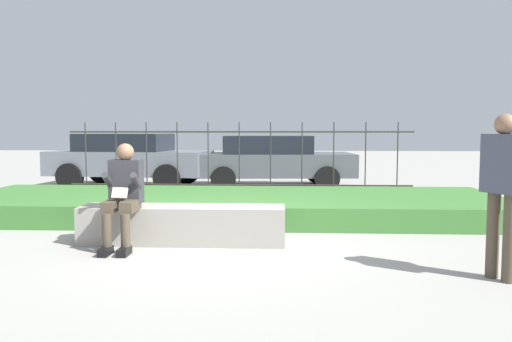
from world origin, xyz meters
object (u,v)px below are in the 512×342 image
Objects in this scene: person_passerby at (503,183)px; person_seated_reader at (124,191)px; car_parked_center at (272,160)px; car_parked_left at (130,158)px; stone_bench at (183,227)px.

person_seated_reader is at bearing 45.27° from person_passerby.
person_passerby reaches higher than car_parked_center.
car_parked_center is (3.64, 0.13, -0.03)m from car_parked_left.
car_parked_center reaches higher than person_seated_reader.
stone_bench is at bearing 24.93° from person_seated_reader.
person_seated_reader reaches higher than stone_bench.
person_seated_reader is 6.93m from car_parked_left.
person_seated_reader is 4.16m from person_passerby.
car_parked_left is 2.57× the size of person_passerby.
car_parked_center is (1.02, 6.46, 0.49)m from stone_bench.
car_parked_center is at bearing 6.89° from car_parked_left.
car_parked_center is (1.68, 6.77, -0.00)m from person_seated_reader.
person_seated_reader is (-0.66, -0.31, 0.49)m from stone_bench.
car_parked_center is at bearing -12.77° from person_passerby.
car_parked_center is 8.22m from person_passerby.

